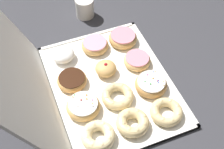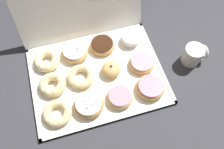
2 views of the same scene
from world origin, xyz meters
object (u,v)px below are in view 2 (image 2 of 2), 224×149
at_px(coffee_mug, 193,55).
at_px(cruller_donut_8, 47,60).
at_px(jelly_filled_donut_6, 111,70).
at_px(sprinkle_donut_9, 75,52).
at_px(pink_frosted_donut_3, 150,87).
at_px(pink_frosted_donut_2, 120,97).
at_px(powdered_filled_donut_11, 130,39).
at_px(cruller_donut_0, 57,113).
at_px(sprinkle_donut_1, 89,105).
at_px(chocolate_frosted_donut_10, 102,45).
at_px(donut_box, 97,76).
at_px(cruller_donut_4, 53,85).
at_px(cruller_donut_5, 81,77).
at_px(pink_frosted_donut_7, 142,63).

bearing_deg(coffee_mug, cruller_donut_8, 165.30).
height_order(jelly_filled_donut_6, sprinkle_donut_9, jelly_filled_donut_6).
bearing_deg(pink_frosted_donut_3, pink_frosted_donut_2, -177.88).
xyz_separation_m(pink_frosted_donut_3, powdered_filled_donut_11, (-0.00, 0.26, 0.00)).
distance_m(pink_frosted_donut_2, pink_frosted_donut_3, 0.13).
relative_size(cruller_donut_0, sprinkle_donut_1, 0.97).
bearing_deg(cruller_donut_8, chocolate_frosted_donut_10, 2.37).
relative_size(sprinkle_donut_9, chocolate_frosted_donut_10, 1.07).
relative_size(donut_box, sprinkle_donut_1, 4.68).
xyz_separation_m(cruller_donut_0, pink_frosted_donut_2, (0.26, -0.00, 0.00)).
height_order(donut_box, cruller_donut_8, cruller_donut_8).
distance_m(sprinkle_donut_1, sprinkle_donut_9, 0.26).
xyz_separation_m(cruller_donut_4, cruller_donut_8, (-0.00, 0.13, -0.00)).
xyz_separation_m(jelly_filled_donut_6, sprinkle_donut_9, (-0.13, 0.14, -0.00)).
relative_size(donut_box, cruller_donut_5, 4.76).
bearing_deg(cruller_donut_0, sprinkle_donut_9, 64.09).
height_order(sprinkle_donut_1, coffee_mug, coffee_mug).
xyz_separation_m(cruller_donut_0, pink_frosted_donut_3, (0.39, 0.00, 0.00)).
distance_m(cruller_donut_4, cruller_donut_8, 0.13).
bearing_deg(pink_frosted_donut_2, donut_box, 114.80).
bearing_deg(cruller_donut_0, donut_box, 33.18).
xyz_separation_m(cruller_donut_0, cruller_donut_8, (-0.00, 0.25, 0.00)).
distance_m(donut_box, powdered_filled_donut_11, 0.24).
bearing_deg(chocolate_frosted_donut_10, sprinkle_donut_9, -179.09).
bearing_deg(cruller_donut_0, coffee_mug, 8.28).
relative_size(cruller_donut_4, cruller_donut_5, 0.97).
bearing_deg(jelly_filled_donut_6, sprinkle_donut_9, 132.97).
bearing_deg(cruller_donut_4, chocolate_frosted_donut_10, 28.93).
bearing_deg(pink_frosted_donut_7, donut_box, 178.55).
xyz_separation_m(cruller_donut_5, powdered_filled_donut_11, (0.26, 0.13, 0.01)).
bearing_deg(donut_box, sprinkle_donut_1, -117.81).
xyz_separation_m(sprinkle_donut_1, pink_frosted_donut_7, (0.27, 0.12, -0.00)).
xyz_separation_m(pink_frosted_donut_2, jelly_filled_donut_6, (0.00, 0.13, 0.01)).
bearing_deg(donut_box, pink_frosted_donut_2, -65.20).
distance_m(cruller_donut_0, sprinkle_donut_1, 0.13).
distance_m(cruller_donut_0, pink_frosted_donut_7, 0.41).
relative_size(pink_frosted_donut_2, pink_frosted_donut_3, 0.90).
xyz_separation_m(cruller_donut_8, powdered_filled_donut_11, (0.39, 0.01, 0.00)).
bearing_deg(cruller_donut_5, jelly_filled_donut_6, -4.23).
distance_m(pink_frosted_donut_2, powdered_filled_donut_11, 0.30).
distance_m(donut_box, cruller_donut_5, 0.07).
distance_m(sprinkle_donut_1, pink_frosted_donut_7, 0.30).
height_order(pink_frosted_donut_7, coffee_mug, coffee_mug).
bearing_deg(pink_frosted_donut_2, cruller_donut_0, 179.05).
bearing_deg(pink_frosted_donut_3, coffee_mug, 21.14).
relative_size(donut_box, powdered_filled_donut_11, 6.24).
height_order(cruller_donut_4, cruller_donut_5, cruller_donut_4).
height_order(sprinkle_donut_1, cruller_donut_8, sprinkle_donut_1).
bearing_deg(powdered_filled_donut_11, cruller_donut_8, -179.14).
height_order(jelly_filled_donut_6, pink_frosted_donut_7, jelly_filled_donut_6).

